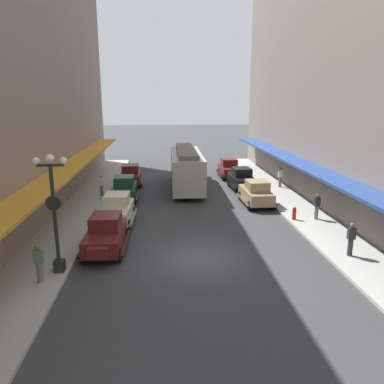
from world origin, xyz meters
TOP-DOWN VIEW (x-y plane):
  - ground_plane at (0.00, 0.00)m, footprint 200.00×200.00m
  - sidewalk_left at (-7.50, 0.00)m, footprint 3.00×60.00m
  - sidewalk_right at (7.50, 0.00)m, footprint 3.00×60.00m
  - parked_car_0 at (-4.74, 1.17)m, footprint 2.21×4.29m
  - parked_car_1 at (4.68, 18.95)m, footprint 2.16×4.27m
  - parked_car_2 at (-4.67, 5.49)m, footprint 2.25×4.30m
  - parked_car_3 at (-4.76, 10.97)m, footprint 2.16×4.27m
  - parked_car_4 at (4.89, 13.86)m, footprint 2.31×4.32m
  - parked_car_5 at (-4.72, 16.17)m, footprint 2.25×4.30m
  - parked_car_6 at (4.90, 9.00)m, footprint 2.24×4.29m
  - streetcar at (0.18, 14.47)m, footprint 2.63×9.63m
  - lamp_post_with_clock at (-6.40, -1.32)m, footprint 1.42×0.44m
  - fire_hydrant at (6.35, 5.00)m, footprint 0.24×0.24m
  - pedestrian_0 at (7.10, -0.70)m, footprint 0.36×0.24m
  - pedestrian_1 at (-6.61, 11.94)m, footprint 0.36×0.24m
  - pedestrian_2 at (8.23, 13.95)m, footprint 0.36×0.28m
  - pedestrian_3 at (-6.92, -2.31)m, footprint 0.36×0.24m
  - pedestrian_4 at (7.77, 4.98)m, footprint 0.36×0.24m

SIDE VIEW (x-z plane):
  - ground_plane at x=0.00m, z-range 0.00..0.00m
  - sidewalk_left at x=-7.50m, z-range 0.00..0.15m
  - sidewalk_right at x=7.50m, z-range 0.00..0.15m
  - fire_hydrant at x=6.35m, z-range 0.15..0.97m
  - parked_car_0 at x=-4.74m, z-range 0.02..1.86m
  - parked_car_1 at x=4.68m, z-range 0.02..1.86m
  - parked_car_2 at x=-4.67m, z-range 0.02..1.86m
  - parked_car_3 at x=-4.76m, z-range 0.02..1.86m
  - parked_car_4 at x=4.89m, z-range 0.02..1.86m
  - parked_car_5 at x=-4.72m, z-range 0.02..1.86m
  - parked_car_6 at x=4.90m, z-range 0.02..1.86m
  - pedestrian_0 at x=7.10m, z-range 0.17..1.81m
  - pedestrian_1 at x=-6.61m, z-range 0.17..1.81m
  - pedestrian_3 at x=-6.92m, z-range 0.17..1.81m
  - pedestrian_4 at x=7.77m, z-range 0.17..1.81m
  - pedestrian_2 at x=8.23m, z-range 0.18..1.85m
  - streetcar at x=0.18m, z-range 0.17..3.63m
  - lamp_post_with_clock at x=-6.40m, z-range 0.41..5.57m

